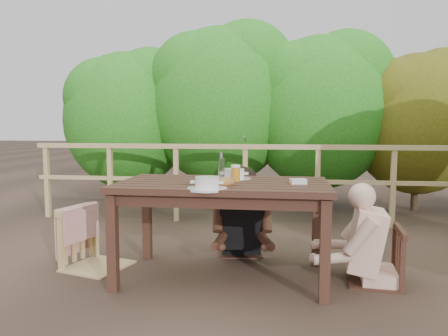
# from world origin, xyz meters

# --- Properties ---
(ground) EXTENTS (60.00, 60.00, 0.00)m
(ground) POSITION_xyz_m (0.00, 0.00, 0.00)
(ground) COLOR #4B372B
(ground) RESTS_ON ground
(table) EXTENTS (1.68, 0.94, 0.78)m
(table) POSITION_xyz_m (0.00, 0.00, 0.39)
(table) COLOR #371F16
(table) RESTS_ON ground
(chair_left) EXTENTS (0.61, 0.61, 1.00)m
(chair_left) POSITION_xyz_m (-1.13, 0.10, 0.50)
(chair_left) COLOR tan
(chair_left) RESTS_ON ground
(chair_far) EXTENTS (0.46, 0.46, 0.82)m
(chair_far) POSITION_xyz_m (0.08, 0.69, 0.41)
(chair_far) COLOR #371F16
(chair_far) RESTS_ON ground
(chair_right) EXTENTS (0.46, 0.46, 0.85)m
(chair_right) POSITION_xyz_m (1.21, 0.05, 0.43)
(chair_right) COLOR #371F16
(chair_right) RESTS_ON ground
(woman) EXTENTS (0.61, 0.71, 1.31)m
(woman) POSITION_xyz_m (0.08, 0.71, 0.66)
(woman) COLOR black
(woman) RESTS_ON ground
(diner_right) EXTENTS (0.69, 0.58, 1.31)m
(diner_right) POSITION_xyz_m (1.24, 0.05, 0.65)
(diner_right) COLOR beige
(diner_right) RESTS_ON ground
(railing) EXTENTS (5.60, 0.10, 1.01)m
(railing) POSITION_xyz_m (0.00, 2.00, 0.51)
(railing) COLOR tan
(railing) RESTS_ON ground
(hedge_row) EXTENTS (6.60, 1.60, 3.80)m
(hedge_row) POSITION_xyz_m (0.40, 3.20, 1.90)
(hedge_row) COLOR #26711B
(hedge_row) RESTS_ON ground
(soup_near) EXTENTS (0.29, 0.29, 0.10)m
(soup_near) POSITION_xyz_m (-0.07, -0.35, 0.83)
(soup_near) COLOR white
(soup_near) RESTS_ON table
(soup_far) EXTENTS (0.29, 0.29, 0.10)m
(soup_far) POSITION_xyz_m (0.06, 0.25, 0.83)
(soup_far) COLOR white
(soup_far) RESTS_ON table
(bread_roll) EXTENTS (0.13, 0.10, 0.08)m
(bread_roll) POSITION_xyz_m (0.05, -0.20, 0.82)
(bread_roll) COLOR #A56126
(bread_roll) RESTS_ON table
(beer_glass) EXTENTS (0.08, 0.08, 0.15)m
(beer_glass) POSITION_xyz_m (0.09, 0.06, 0.85)
(beer_glass) COLOR gold
(beer_glass) RESTS_ON table
(bottle) EXTENTS (0.06, 0.06, 0.24)m
(bottle) POSITION_xyz_m (-0.04, 0.15, 0.90)
(bottle) COLOR silver
(bottle) RESTS_ON table
(tumbler) EXTENTS (0.06, 0.06, 0.07)m
(tumbler) POSITION_xyz_m (0.09, -0.21, 0.81)
(tumbler) COLOR white
(tumbler) RESTS_ON table
(butter_tub) EXTENTS (0.14, 0.12, 0.05)m
(butter_tub) POSITION_xyz_m (0.60, -0.03, 0.80)
(butter_tub) COLOR white
(butter_tub) RESTS_ON table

